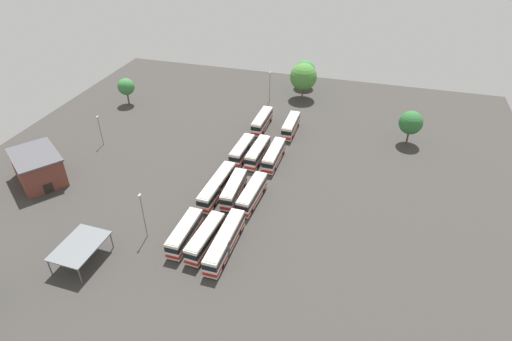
{
  "coord_description": "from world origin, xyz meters",
  "views": [
    {
      "loc": [
        -70.46,
        -22.4,
        51.33
      ],
      "look_at": [
        0.7,
        -1.79,
        1.59
      ],
      "focal_mm": 29.86,
      "sensor_mm": 36.0,
      "label": 1
    }
  ],
  "objects_px": {
    "depot_building": "(38,167)",
    "lamp_post_near_entrance": "(143,214)",
    "bus_row1_slot0": "(252,194)",
    "bus_row3_slot0": "(291,126)",
    "bus_row1_slot1": "(234,189)",
    "bus_row0_slot2": "(185,233)",
    "tree_northeast": "(303,77)",
    "tree_east_edge": "(305,71)",
    "tree_west_edge": "(411,123)",
    "bus_row0_slot0": "(225,242)",
    "maintenance_shelter": "(80,246)",
    "bus_row2_slot0": "(274,155)",
    "bus_row2_slot1": "(258,152)",
    "tree_northwest": "(126,87)",
    "bus_row0_slot1": "(205,238)",
    "bus_row3_slot2": "(262,121)",
    "lamp_post_by_building": "(270,86)",
    "bus_row1_slot2": "(217,186)",
    "lamp_post_far_corner": "(100,129)",
    "bus_row2_slot2": "(242,150)"
  },
  "relations": [
    {
      "from": "depot_building",
      "to": "lamp_post_near_entrance",
      "type": "relative_size",
      "value": 1.57
    },
    {
      "from": "lamp_post_far_corner",
      "to": "bus_row2_slot2",
      "type": "bearing_deg",
      "value": -83.67
    },
    {
      "from": "bus_row1_slot2",
      "to": "bus_row3_slot0",
      "type": "bearing_deg",
      "value": -16.43
    },
    {
      "from": "bus_row1_slot0",
      "to": "bus_row3_slot0",
      "type": "bearing_deg",
      "value": -2.34
    },
    {
      "from": "bus_row0_slot2",
      "to": "tree_west_edge",
      "type": "distance_m",
      "value": 58.98
    },
    {
      "from": "lamp_post_near_entrance",
      "to": "bus_row1_slot1",
      "type": "bearing_deg",
      "value": -36.21
    },
    {
      "from": "bus_row2_slot0",
      "to": "depot_building",
      "type": "relative_size",
      "value": 0.76
    },
    {
      "from": "lamp_post_far_corner",
      "to": "tree_northeast",
      "type": "height_order",
      "value": "tree_northeast"
    },
    {
      "from": "tree_east_edge",
      "to": "bus_row0_slot2",
      "type": "bearing_deg",
      "value": 174.59
    },
    {
      "from": "bus_row2_slot2",
      "to": "tree_west_edge",
      "type": "distance_m",
      "value": 39.81
    },
    {
      "from": "bus_row0_slot1",
      "to": "bus_row1_slot1",
      "type": "height_order",
      "value": "same"
    },
    {
      "from": "tree_northwest",
      "to": "bus_row0_slot1",
      "type": "bearing_deg",
      "value": -138.25
    },
    {
      "from": "bus_row1_slot0",
      "to": "bus_row2_slot1",
      "type": "distance_m",
      "value": 15.36
    },
    {
      "from": "maintenance_shelter",
      "to": "tree_northeast",
      "type": "bearing_deg",
      "value": -16.71
    },
    {
      "from": "bus_row2_slot1",
      "to": "depot_building",
      "type": "distance_m",
      "value": 45.94
    },
    {
      "from": "lamp_post_far_corner",
      "to": "lamp_post_near_entrance",
      "type": "distance_m",
      "value": 36.24
    },
    {
      "from": "tree_east_edge",
      "to": "tree_west_edge",
      "type": "height_order",
      "value": "tree_east_edge"
    },
    {
      "from": "bus_row1_slot1",
      "to": "bus_row2_slot1",
      "type": "bearing_deg",
      "value": -2.79
    },
    {
      "from": "maintenance_shelter",
      "to": "tree_west_edge",
      "type": "xyz_separation_m",
      "value": [
        54.81,
        -51.09,
        2.17
      ]
    },
    {
      "from": "bus_row3_slot2",
      "to": "lamp_post_by_building",
      "type": "bearing_deg",
      "value": 7.86
    },
    {
      "from": "bus_row2_slot1",
      "to": "maintenance_shelter",
      "type": "height_order",
      "value": "bus_row2_slot1"
    },
    {
      "from": "bus_row0_slot1",
      "to": "tree_east_edge",
      "type": "bearing_deg",
      "value": -2.42
    },
    {
      "from": "bus_row1_slot2",
      "to": "bus_row2_slot1",
      "type": "xyz_separation_m",
      "value": [
        14.61,
        -4.21,
        -0.0
      ]
    },
    {
      "from": "bus_row1_slot2",
      "to": "tree_northwest",
      "type": "xyz_separation_m",
      "value": [
        32.66,
        38.77,
        3.28
      ]
    },
    {
      "from": "bus_row2_slot0",
      "to": "tree_northeast",
      "type": "xyz_separation_m",
      "value": [
        35.93,
        0.58,
        4.53
      ]
    },
    {
      "from": "bus_row0_slot0",
      "to": "maintenance_shelter",
      "type": "height_order",
      "value": "bus_row0_slot0"
    },
    {
      "from": "bus_row2_slot2",
      "to": "tree_northeast",
      "type": "distance_m",
      "value": 36.8
    },
    {
      "from": "bus_row1_slot1",
      "to": "tree_west_edge",
      "type": "bearing_deg",
      "value": -46.18
    },
    {
      "from": "bus_row2_slot1",
      "to": "tree_northwest",
      "type": "xyz_separation_m",
      "value": [
        18.06,
        42.98,
        3.28
      ]
    },
    {
      "from": "bus_row1_slot0",
      "to": "depot_building",
      "type": "distance_m",
      "value": 44.67
    },
    {
      "from": "bus_row1_slot1",
      "to": "bus_row0_slot2",
      "type": "bearing_deg",
      "value": 164.35
    },
    {
      "from": "bus_row2_slot2",
      "to": "bus_row0_slot2",
      "type": "bearing_deg",
      "value": 177.81
    },
    {
      "from": "bus_row0_slot0",
      "to": "bus_row0_slot2",
      "type": "xyz_separation_m",
      "value": [
        0.12,
        7.28,
        -0.0
      ]
    },
    {
      "from": "bus_row0_slot2",
      "to": "tree_east_edge",
      "type": "distance_m",
      "value": 73.22
    },
    {
      "from": "depot_building",
      "to": "tree_west_edge",
      "type": "xyz_separation_m",
      "value": [
        37.26,
        -73.34,
        2.28
      ]
    },
    {
      "from": "tree_northwest",
      "to": "tree_northeast",
      "type": "bearing_deg",
      "value": -69.01
    },
    {
      "from": "bus_row2_slot0",
      "to": "tree_northwest",
      "type": "bearing_deg",
      "value": 68.7
    },
    {
      "from": "bus_row1_slot0",
      "to": "bus_row1_slot1",
      "type": "xyz_separation_m",
      "value": [
        0.44,
        3.86,
        -0.0
      ]
    },
    {
      "from": "bus_row3_slot0",
      "to": "tree_northwest",
      "type": "height_order",
      "value": "tree_northwest"
    },
    {
      "from": "bus_row1_slot2",
      "to": "bus_row3_slot2",
      "type": "relative_size",
      "value": 1.26
    },
    {
      "from": "bus_row2_slot0",
      "to": "bus_row2_slot1",
      "type": "height_order",
      "value": "same"
    },
    {
      "from": "bus_row0_slot2",
      "to": "bus_row1_slot1",
      "type": "distance_m",
      "value": 14.88
    },
    {
      "from": "depot_building",
      "to": "lamp_post_far_corner",
      "type": "distance_m",
      "value": 16.98
    },
    {
      "from": "bus_row0_slot0",
      "to": "tree_northwest",
      "type": "xyz_separation_m",
      "value": [
        47.1,
        45.53,
        3.28
      ]
    },
    {
      "from": "bus_row1_slot2",
      "to": "depot_building",
      "type": "bearing_deg",
      "value": 98.76
    },
    {
      "from": "bus_row2_slot1",
      "to": "lamp_post_near_entrance",
      "type": "relative_size",
      "value": 1.18
    },
    {
      "from": "depot_building",
      "to": "tree_northeast",
      "type": "relative_size",
      "value": 1.41
    },
    {
      "from": "bus_row2_slot0",
      "to": "bus_row3_slot0",
      "type": "bearing_deg",
      "value": -2.37
    },
    {
      "from": "bus_row0_slot0",
      "to": "tree_northeast",
      "type": "height_order",
      "value": "tree_northeast"
    },
    {
      "from": "bus_row3_slot0",
      "to": "lamp_post_far_corner",
      "type": "height_order",
      "value": "lamp_post_far_corner"
    }
  ]
}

